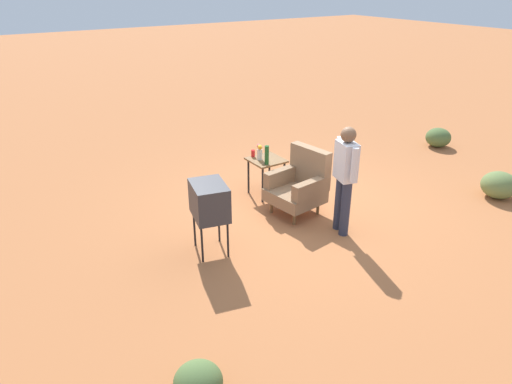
{
  "coord_description": "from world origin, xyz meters",
  "views": [
    {
      "loc": [
        5.38,
        -4.4,
        3.54
      ],
      "look_at": [
        0.21,
        -1.03,
        0.65
      ],
      "focal_mm": 32.69,
      "sensor_mm": 36.0,
      "label": 1
    }
  ],
  "objects_px": {
    "tv_on_stand": "(210,201)",
    "bottle_wine_green": "(267,155)",
    "side_table": "(266,165)",
    "person_standing": "(345,174)",
    "flower_vase": "(260,151)",
    "armchair": "(300,184)",
    "soda_can_red": "(253,153)"
  },
  "relations": [
    {
      "from": "bottle_wine_green",
      "to": "side_table",
      "type": "bearing_deg",
      "value": 147.36
    },
    {
      "from": "armchair",
      "to": "tv_on_stand",
      "type": "height_order",
      "value": "armchair"
    },
    {
      "from": "soda_can_red",
      "to": "tv_on_stand",
      "type": "bearing_deg",
      "value": -49.07
    },
    {
      "from": "armchair",
      "to": "bottle_wine_green",
      "type": "bearing_deg",
      "value": -162.85
    },
    {
      "from": "soda_can_red",
      "to": "flower_vase",
      "type": "xyz_separation_m",
      "value": [
        0.18,
        0.02,
        0.09
      ]
    },
    {
      "from": "flower_vase",
      "to": "side_table",
      "type": "bearing_deg",
      "value": 62.46
    },
    {
      "from": "tv_on_stand",
      "to": "person_standing",
      "type": "relative_size",
      "value": 0.63
    },
    {
      "from": "tv_on_stand",
      "to": "bottle_wine_green",
      "type": "xyz_separation_m",
      "value": [
        -0.94,
        1.57,
        0.04
      ]
    },
    {
      "from": "tv_on_stand",
      "to": "bottle_wine_green",
      "type": "height_order",
      "value": "tv_on_stand"
    },
    {
      "from": "armchair",
      "to": "bottle_wine_green",
      "type": "relative_size",
      "value": 3.31
    },
    {
      "from": "flower_vase",
      "to": "armchair",
      "type": "bearing_deg",
      "value": 11.52
    },
    {
      "from": "side_table",
      "to": "soda_can_red",
      "type": "distance_m",
      "value": 0.31
    },
    {
      "from": "soda_can_red",
      "to": "flower_vase",
      "type": "height_order",
      "value": "flower_vase"
    },
    {
      "from": "flower_vase",
      "to": "bottle_wine_green",
      "type": "bearing_deg",
      "value": -4.45
    },
    {
      "from": "armchair",
      "to": "flower_vase",
      "type": "distance_m",
      "value": 0.97
    },
    {
      "from": "tv_on_stand",
      "to": "flower_vase",
      "type": "relative_size",
      "value": 3.89
    },
    {
      "from": "flower_vase",
      "to": "soda_can_red",
      "type": "bearing_deg",
      "value": -173.12
    },
    {
      "from": "armchair",
      "to": "side_table",
      "type": "distance_m",
      "value": 0.85
    },
    {
      "from": "side_table",
      "to": "flower_vase",
      "type": "height_order",
      "value": "flower_vase"
    },
    {
      "from": "armchair",
      "to": "flower_vase",
      "type": "relative_size",
      "value": 4.0
    },
    {
      "from": "side_table",
      "to": "soda_can_red",
      "type": "relative_size",
      "value": 5.44
    },
    {
      "from": "tv_on_stand",
      "to": "person_standing",
      "type": "height_order",
      "value": "person_standing"
    },
    {
      "from": "side_table",
      "to": "person_standing",
      "type": "distance_m",
      "value": 1.75
    },
    {
      "from": "soda_can_red",
      "to": "armchair",
      "type": "bearing_deg",
      "value": 10.77
    },
    {
      "from": "armchair",
      "to": "side_table",
      "type": "bearing_deg",
      "value": -174.56
    },
    {
      "from": "soda_can_red",
      "to": "side_table",
      "type": "bearing_deg",
      "value": 28.37
    },
    {
      "from": "side_table",
      "to": "flower_vase",
      "type": "relative_size",
      "value": 2.5
    },
    {
      "from": "armchair",
      "to": "tv_on_stand",
      "type": "relative_size",
      "value": 1.03
    },
    {
      "from": "side_table",
      "to": "soda_can_red",
      "type": "xyz_separation_m",
      "value": [
        -0.23,
        -0.12,
        0.16
      ]
    },
    {
      "from": "bottle_wine_green",
      "to": "flower_vase",
      "type": "height_order",
      "value": "bottle_wine_green"
    },
    {
      "from": "tv_on_stand",
      "to": "flower_vase",
      "type": "bearing_deg",
      "value": 126.69
    },
    {
      "from": "person_standing",
      "to": "flower_vase",
      "type": "bearing_deg",
      "value": -169.96
    }
  ]
}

